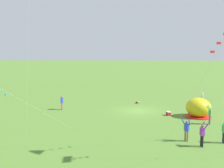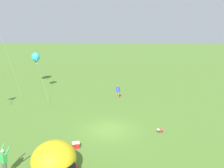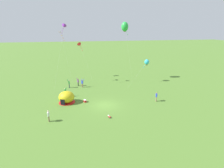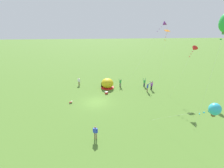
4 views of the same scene
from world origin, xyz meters
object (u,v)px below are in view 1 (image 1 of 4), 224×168
cooler_box (168,113)px  person_near_tent (187,129)px  person_center_field (224,131)px  person_strolling (62,102)px  toddler_crawling (137,102)px  person_flying_kite (202,134)px  person_far_back (202,98)px  popup_tent (198,108)px  person_arms_raised (210,114)px

cooler_box → person_near_tent: size_ratio=0.33×
cooler_box → person_center_field: person_center_field is taller
person_near_tent → person_strolling: person_near_tent is taller
toddler_crawling → person_flying_kite: bearing=104.7°
person_near_tent → toddler_crawling: bearing=-77.4°
person_near_tent → person_far_back: 15.10m
popup_tent → cooler_box: 3.28m
cooler_box → person_near_tent: person_near_tent is taller
person_flying_kite → person_near_tent: bearing=-52.3°
person_strolling → popup_tent: bearing=170.5°
person_center_field → person_strolling: (15.52, -10.79, -0.03)m
toddler_crawling → person_near_tent: (-3.29, 14.76, 0.82)m
person_flying_kite → person_arms_raised: size_ratio=1.00×
person_flying_kite → person_near_tent: (0.90, -1.17, -0.00)m
toddler_crawling → person_strolling: size_ratio=0.31×
person_arms_raised → person_far_back: bearing=-101.5°
person_near_tent → popup_tent: bearing=-111.1°
toddler_crawling → popup_tent: bearing=132.8°
toddler_crawling → person_far_back: (-8.54, 0.61, 0.79)m
person_flying_kite → person_near_tent: 1.47m
person_near_tent → person_center_field: bearing=174.8°
popup_tent → person_far_back: size_ratio=1.63×
popup_tent → person_near_tent: bearing=68.9°
cooler_box → person_strolling: 12.77m
person_center_field → person_strolling: person_center_field is taller
person_flying_kite → person_far_back: size_ratio=1.10×
person_flying_kite → person_strolling: bearing=-40.8°
popup_tent → person_strolling: size_ratio=1.63×
cooler_box → person_strolling: bearing=-9.9°
popup_tent → person_center_field: bearing=88.6°
person_strolling → cooler_box: bearing=170.1°
person_flying_kite → person_arms_raised: bearing=-111.9°
popup_tent → toddler_crawling: 9.38m
cooler_box → person_far_back: 7.93m
cooler_box → person_arms_raised: (-3.49, 3.32, 0.78)m
person_near_tent → person_arms_raised: same height
person_flying_kite → popup_tent: bearing=-103.3°
toddler_crawling → person_far_back: person_far_back is taller
person_arms_raised → person_far_back: (-1.86, -9.13, -0.03)m
person_far_back → person_strolling: bearing=11.4°
popup_tent → person_flying_kite: (2.15, 9.07, 0.00)m
popup_tent → person_arms_raised: 2.90m
cooler_box → person_center_field: size_ratio=0.33×
person_strolling → person_arms_raised: bearing=161.1°
person_center_field → person_flying_kite: size_ratio=1.00×
person_center_field → person_arms_raised: 5.31m
person_center_field → person_far_back: 14.61m
cooler_box → popup_tent: bearing=172.1°
cooler_box → toddler_crawling: size_ratio=1.16×
cooler_box → person_strolling: size_ratio=0.36×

